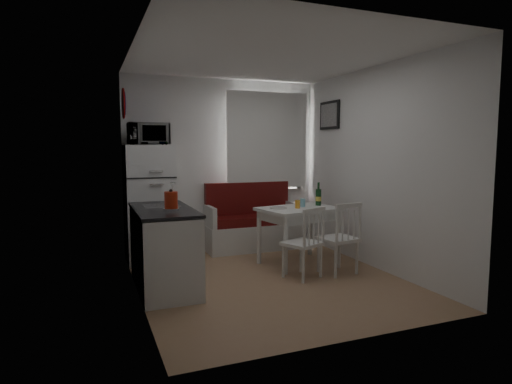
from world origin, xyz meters
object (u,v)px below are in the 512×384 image
bench (251,227)px  dining_table (299,214)px  wine_bottle (318,194)px  kettle (171,200)px  kitchen_counter (164,248)px  chair_left (306,235)px  chair_right (342,231)px  microwave (148,134)px  fridge (149,203)px

bench → dining_table: (0.29, -1.03, 0.34)m
bench → wine_bottle: (0.64, -0.93, 0.59)m
kettle → wine_bottle: (2.16, 0.66, -0.09)m
kitchen_counter → kettle: 0.60m
kettle → wine_bottle: size_ratio=0.69×
bench → kitchen_counter: bearing=-139.1°
wine_bottle → kettle: bearing=-163.1°
bench → kettle: size_ratio=6.43×
dining_table → kettle: (-1.81, -0.56, 0.33)m
dining_table → chair_left: (-0.25, -0.66, -0.14)m
chair_right → kettle: bearing=168.3°
chair_left → microwave: microwave is taller
chair_left → kettle: (-1.56, 0.10, 0.48)m
dining_table → kettle: kettle is taller
kitchen_counter → dining_table: kitchen_counter is taller
microwave → wine_bottle: microwave is taller
chair_left → fridge: (-1.59, 1.57, 0.26)m
kitchen_counter → wine_bottle: (2.21, 0.43, 0.47)m
dining_table → microwave: (-1.84, 0.86, 1.07)m
kettle → kitchen_counter: bearing=102.3°
wine_bottle → kitchen_counter: bearing=-169.0°
dining_table → wine_bottle: size_ratio=3.56×
kitchen_counter → bench: bearing=40.9°
microwave → chair_right: bearing=-36.1°
microwave → dining_table: bearing=-25.1°
microwave → kettle: bearing=-88.8°
microwave → wine_bottle: size_ratio=1.66×
wine_bottle → fridge: bearing=159.6°
kitchen_counter → fridge: size_ratio=0.83×
fridge → kitchen_counter: bearing=-90.9°
chair_right → bench: bearing=99.0°
bench → kettle: (-1.52, -1.58, 0.67)m
wine_bottle → chair_right: bearing=-97.5°
dining_table → kitchen_counter: bearing=178.7°
dining_table → wine_bottle: wine_bottle is taller
chair_left → fridge: size_ratio=0.33×
bench → chair_left: (0.04, -1.69, 0.20)m
kettle → bench: bearing=46.2°
bench → microwave: size_ratio=2.69×
chair_left → wine_bottle: (0.60, 0.76, 0.39)m
microwave → kettle: 1.60m
fridge → microwave: size_ratio=3.00×
kitchen_counter → chair_right: 2.14m
dining_table → wine_bottle: (0.35, 0.10, 0.25)m
bench → dining_table: bearing=-74.2°
chair_right → microwave: size_ratio=0.91×
chair_left → fridge: 2.25m
kitchen_counter → chair_left: size_ratio=2.52×
fridge → wine_bottle: fridge is taller
fridge → kettle: fridge is taller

